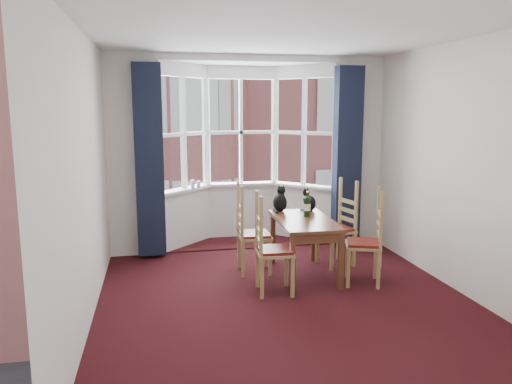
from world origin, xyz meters
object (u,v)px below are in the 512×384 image
object	(u,v)px
chair_right_far	(342,229)
candle_tall	(193,184)
dining_table	(304,227)
chair_left_near	(267,252)
chair_right_near	(371,245)
cat_right	(309,202)
candle_short	(199,184)
chair_left_far	(247,236)
cat_left	(280,201)
wine_bottle	(307,206)

from	to	relation	value
chair_right_far	candle_tall	size ratio (longest dim) A/B	7.24
dining_table	chair_right_far	distance (m)	0.72
chair_left_near	chair_right_near	distance (m)	1.27
cat_right	candle_short	bearing A→B (deg)	138.13
chair_left_near	candle_tall	bearing A→B (deg)	106.77
chair_right_near	candle_tall	bearing A→B (deg)	132.12
chair_left_far	chair_right_far	bearing A→B (deg)	4.10
chair_right_near	cat_right	xyz separation A→B (m)	(-0.47, 0.94, 0.36)
chair_left_far	cat_left	distance (m)	0.69
chair_right_near	candle_tall	size ratio (longest dim) A/B	7.24
candle_short	cat_left	bearing A→B (deg)	-50.47
cat_left	candle_short	xyz separation A→B (m)	(-0.97, 1.18, 0.07)
chair_left_far	cat_left	xyz separation A→B (m)	(0.50, 0.29, 0.38)
wine_bottle	cat_right	bearing A→B (deg)	68.89
chair_left_near	chair_left_far	world-z (taller)	same
cat_left	candle_short	bearing A→B (deg)	129.53
chair_right_near	chair_right_far	world-z (taller)	same
chair_right_near	chair_right_far	distance (m)	0.79
dining_table	candle_tall	world-z (taller)	candle_tall
cat_right	candle_tall	size ratio (longest dim) A/B	2.38
dining_table	chair_right_near	distance (m)	0.83
chair_left_far	wine_bottle	bearing A→B (deg)	-9.10
chair_left_near	chair_right_far	bearing A→B (deg)	34.51
cat_left	candle_tall	world-z (taller)	cat_left
cat_left	chair_right_far	bearing A→B (deg)	-13.75
chair_right_near	candle_short	distance (m)	2.86
wine_bottle	candle_short	distance (m)	2.00
chair_right_far	candle_tall	bearing A→B (deg)	144.17
chair_left_near	cat_left	world-z (taller)	cat_left
chair_right_near	wine_bottle	size ratio (longest dim) A/B	2.86
chair_right_near	chair_left_near	bearing A→B (deg)	-177.97
candle_tall	candle_short	size ratio (longest dim) A/B	1.24
chair_left_far	wine_bottle	xyz separation A→B (m)	(0.74, -0.12, 0.38)
chair_left_near	candle_short	xyz separation A→B (m)	(-0.56, 2.20, 0.45)
chair_left_near	chair_left_far	size ratio (longest dim) A/B	1.00
cat_left	wine_bottle	size ratio (longest dim) A/B	1.08
dining_table	wine_bottle	bearing A→B (deg)	60.90
cat_left	chair_left_far	bearing A→B (deg)	-149.94
chair_left_near	candle_tall	size ratio (longest dim) A/B	7.24
chair_left_far	chair_right_far	size ratio (longest dim) A/B	1.00
chair_left_far	wine_bottle	distance (m)	0.84
chair_left_far	candle_tall	distance (m)	1.61
dining_table	chair_right_far	size ratio (longest dim) A/B	1.37
wine_bottle	cat_left	bearing A→B (deg)	121.26
chair_right_far	cat_left	distance (m)	0.90
dining_table	candle_tall	xyz separation A→B (m)	(-1.24, 1.68, 0.32)
chair_right_near	wine_bottle	world-z (taller)	wine_bottle
dining_table	chair_right_near	world-z (taller)	chair_right_near
chair_right_near	chair_right_far	size ratio (longest dim) A/B	1.00
chair_left_near	cat_left	xyz separation A→B (m)	(0.41, 1.02, 0.38)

